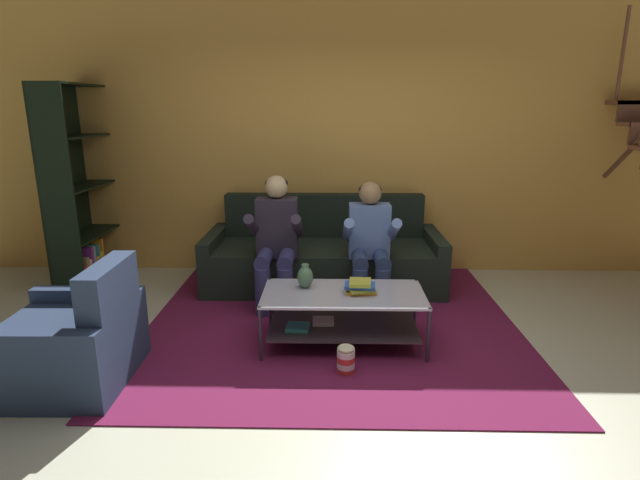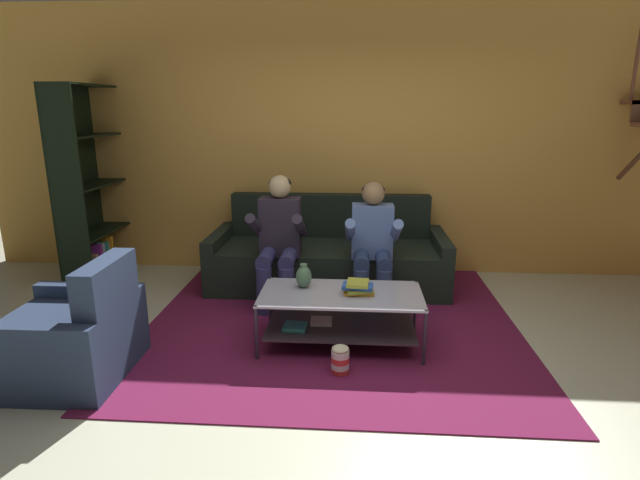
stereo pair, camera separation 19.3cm
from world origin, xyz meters
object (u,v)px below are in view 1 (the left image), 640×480
object	(u,v)px
couch	(324,257)
person_seated_right	(370,240)
bookshelf	(77,209)
person_seated_left	(276,237)
popcorn_tub	(346,359)
armchair	(72,343)
coffee_table	(341,310)
vase	(305,277)
book_stack	(361,287)

from	to	relation	value
couch	person_seated_right	distance (m)	0.79
person_seated_right	bookshelf	world-z (taller)	bookshelf
person_seated_left	popcorn_tub	world-z (taller)	person_seated_left
person_seated_left	armchair	distance (m)	1.92
coffee_table	bookshelf	xyz separation A→B (m)	(-2.72, 1.40, 0.51)
person_seated_right	armchair	bearing A→B (deg)	-146.18
vase	book_stack	xyz separation A→B (m)	(0.43, -0.11, -0.04)
popcorn_tub	person_seated_right	bearing A→B (deg)	78.76
coffee_table	bookshelf	distance (m)	3.10
vase	popcorn_tub	world-z (taller)	vase
bookshelf	popcorn_tub	world-z (taller)	bookshelf
coffee_table	person_seated_left	bearing A→B (deg)	125.60
bookshelf	armchair	xyz separation A→B (m)	(0.89, -1.99, -0.52)
couch	bookshelf	xyz separation A→B (m)	(-2.56, 0.01, 0.50)
couch	bookshelf	distance (m)	2.61
popcorn_tub	bookshelf	bearing A→B (deg)	146.01
vase	bookshelf	world-z (taller)	bookshelf
person_seated_right	book_stack	world-z (taller)	person_seated_right
armchair	book_stack	bearing A→B (deg)	16.53
person_seated_right	popcorn_tub	world-z (taller)	person_seated_right
couch	popcorn_tub	xyz separation A→B (m)	(0.18, -1.84, -0.19)
armchair	popcorn_tub	xyz separation A→B (m)	(1.85, 0.14, -0.17)
person_seated_left	book_stack	bearing A→B (deg)	-48.50
popcorn_tub	vase	bearing A→B (deg)	119.11
person_seated_left	book_stack	size ratio (longest dim) A/B	4.87
couch	armchair	world-z (taller)	couch
coffee_table	vase	distance (m)	0.38
coffee_table	popcorn_tub	bearing A→B (deg)	-86.90
couch	bookshelf	size ratio (longest dim) A/B	1.18
couch	book_stack	xyz separation A→B (m)	(0.30, -1.39, 0.19)
person_seated_left	vase	size ratio (longest dim) A/B	6.25
couch	popcorn_tub	distance (m)	1.86
bookshelf	popcorn_tub	xyz separation A→B (m)	(2.74, -1.85, -0.69)
person_seated_left	vase	distance (m)	0.79
person_seated_right	bookshelf	size ratio (longest dim) A/B	0.57
book_stack	popcorn_tub	distance (m)	0.59
book_stack	popcorn_tub	size ratio (longest dim) A/B	1.18
book_stack	armchair	world-z (taller)	armchair
bookshelf	armchair	world-z (taller)	bookshelf
couch	person_seated_left	bearing A→B (deg)	-127.31
couch	vase	distance (m)	1.31
armchair	person_seated_right	bearing A→B (deg)	33.82
book_stack	armchair	xyz separation A→B (m)	(-1.97, -0.58, -0.20)
person_seated_left	popcorn_tub	distance (m)	1.52
coffee_table	vase	world-z (taller)	vase
person_seated_right	vase	bearing A→B (deg)	-128.37
couch	book_stack	world-z (taller)	couch
coffee_table	popcorn_tub	size ratio (longest dim) A/B	5.89
person_seated_left	bookshelf	xyz separation A→B (m)	(-2.13, 0.58, 0.13)
person_seated_left	bookshelf	size ratio (longest dim) A/B	0.59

